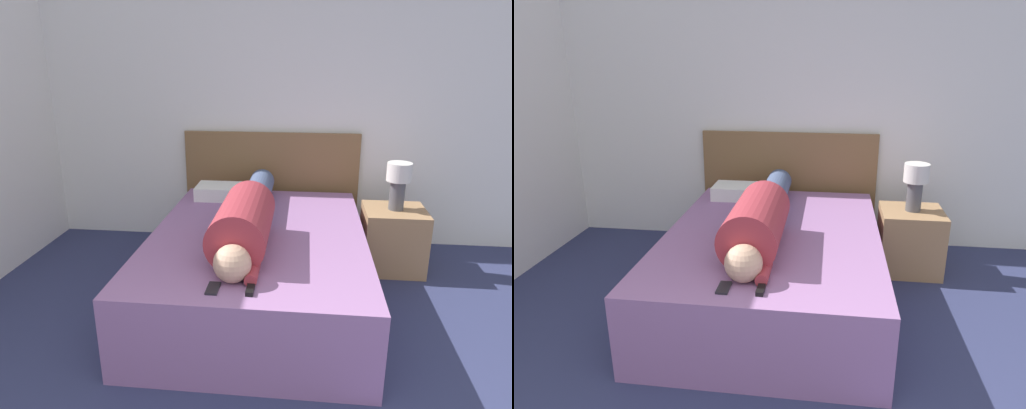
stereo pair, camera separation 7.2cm
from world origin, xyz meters
TOP-DOWN VIEW (x-y plane):
  - wall_back at (0.00, 3.78)m, footprint 5.80×0.06m
  - bed at (-0.25, 2.59)m, footprint 1.46×2.03m
  - headboard at (-0.25, 3.71)m, footprint 1.58×0.04m
  - nightstand at (0.79, 3.20)m, footprint 0.48×0.46m
  - table_lamp at (0.79, 3.20)m, footprint 0.19×0.19m
  - person_lying at (-0.31, 2.49)m, footprint 0.35×1.80m
  - pillow_near_headboard at (-0.60, 3.34)m, footprint 0.51×0.29m
  - tv_remote at (-0.20, 1.77)m, footprint 0.04×0.15m
  - cell_phone at (-0.40, 1.75)m, footprint 0.06×0.13m

SIDE VIEW (x-z plane):
  - nightstand at x=0.79m, z-range 0.00..0.51m
  - bed at x=-0.25m, z-range 0.00..0.51m
  - headboard at x=-0.25m, z-range 0.00..1.02m
  - cell_phone at x=-0.40m, z-range 0.51..0.53m
  - tv_remote at x=-0.20m, z-range 0.51..0.54m
  - pillow_near_headboard at x=-0.60m, z-range 0.51..0.63m
  - person_lying at x=-0.31m, z-range 0.49..0.84m
  - table_lamp at x=0.79m, z-range 0.56..0.93m
  - wall_back at x=0.00m, z-range 0.00..2.60m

